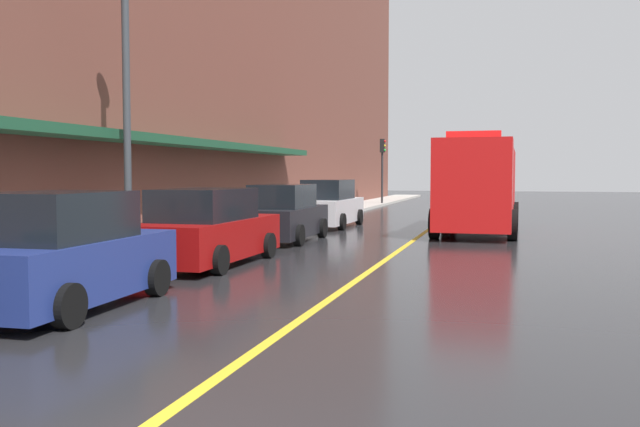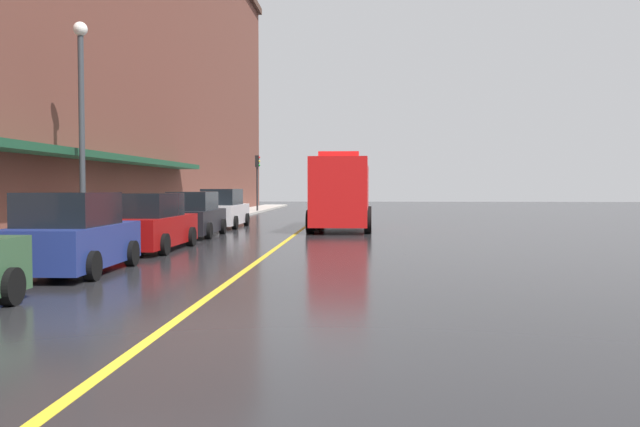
% 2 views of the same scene
% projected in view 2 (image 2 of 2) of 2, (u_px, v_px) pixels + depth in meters
% --- Properties ---
extents(ground_plane, '(112.00, 112.00, 0.00)m').
position_uv_depth(ground_plane, '(308.00, 225.00, 33.76)').
color(ground_plane, '#232326').
extents(sidewalk_left, '(2.40, 70.00, 0.15)m').
position_uv_depth(sidewalk_left, '(191.00, 223.00, 34.13)').
color(sidewalk_left, '#ADA8A0').
rests_on(sidewalk_left, ground).
extents(lane_center_stripe, '(0.16, 70.00, 0.01)m').
position_uv_depth(lane_center_stripe, '(308.00, 225.00, 33.76)').
color(lane_center_stripe, gold).
rests_on(lane_center_stripe, ground).
extents(brick_building_left, '(12.98, 64.00, 19.69)m').
position_uv_depth(brick_building_left, '(47.00, 33.00, 33.17)').
color(brick_building_left, brown).
rests_on(brick_building_left, ground).
extents(parked_car_1, '(2.19, 4.25, 1.86)m').
position_uv_depth(parked_car_1, '(72.00, 236.00, 14.86)').
color(parked_car_1, navy).
rests_on(parked_car_1, ground).
extents(parked_car_2, '(2.09, 4.84, 1.79)m').
position_uv_depth(parked_car_2, '(148.00, 224.00, 20.20)').
color(parked_car_2, maroon).
rests_on(parked_car_2, ground).
extents(parked_car_3, '(2.01, 4.51, 1.80)m').
position_uv_depth(parked_car_3, '(194.00, 216.00, 25.93)').
color(parked_car_3, black).
rests_on(parked_car_3, ground).
extents(parked_car_4, '(1.98, 4.81, 1.89)m').
position_uv_depth(parked_car_4, '(223.00, 210.00, 31.80)').
color(parked_car_4, silver).
rests_on(parked_car_4, ground).
extents(fire_truck, '(2.89, 8.36, 3.49)m').
position_uv_depth(fire_truck, '(342.00, 194.00, 30.50)').
color(fire_truck, red).
rests_on(fire_truck, ground).
extents(parking_meter_0, '(0.14, 0.18, 1.33)m').
position_uv_depth(parking_meter_0, '(18.00, 226.00, 15.29)').
color(parking_meter_0, '#4C4C51').
rests_on(parking_meter_0, sidewalk_left).
extents(parking_meter_1, '(0.14, 0.18, 1.33)m').
position_uv_depth(parking_meter_1, '(38.00, 224.00, 16.23)').
color(parking_meter_1, '#4C4C51').
rests_on(parking_meter_1, sidewalk_left).
extents(street_lamp_left, '(0.44, 0.44, 6.94)m').
position_uv_depth(street_lamp_left, '(81.00, 109.00, 20.16)').
color(street_lamp_left, '#33383D').
rests_on(street_lamp_left, sidewalk_left).
extents(traffic_light_near, '(0.38, 0.36, 4.30)m').
position_uv_depth(traffic_light_near, '(257.00, 172.00, 50.55)').
color(traffic_light_near, '#232326').
rests_on(traffic_light_near, sidewalk_left).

